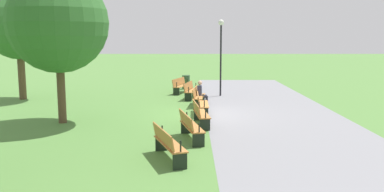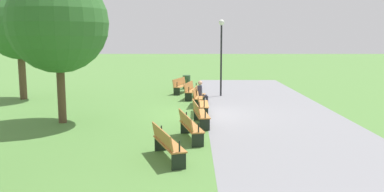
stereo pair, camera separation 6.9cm
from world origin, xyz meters
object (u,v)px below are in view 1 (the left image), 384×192
(bench_3, at_px, (202,103))
(bench_6, at_px, (168,143))
(trash_bin, at_px, (186,82))
(bench_1, at_px, (191,90))
(bench_0, at_px, (181,85))
(bench_2, at_px, (198,96))
(tree_0, at_px, (58,23))
(bench_5, at_px, (190,126))
(person_seated, at_px, (201,92))
(bench_4, at_px, (200,113))
(lamp_post, at_px, (221,44))
(tree_1, at_px, (19,27))

(bench_3, xyz_separation_m, bench_6, (6.53, -1.09, 0.00))
(trash_bin, bearing_deg, bench_1, 4.37)
(bench_0, height_order, bench_2, same)
(bench_0, relative_size, tree_0, 0.34)
(bench_5, bearing_deg, bench_6, -28.46)
(bench_2, distance_m, person_seated, 0.33)
(bench_2, xyz_separation_m, bench_4, (4.42, 0.00, 0.00))
(bench_3, bearing_deg, bench_0, -170.54)
(bench_5, distance_m, lamp_post, 10.28)
(bench_3, distance_m, tree_1, 10.95)
(bench_2, bearing_deg, bench_6, 0.04)
(bench_1, bearing_deg, bench_5, 12.70)
(bench_4, bearing_deg, tree_1, -130.60)
(bench_3, relative_size, person_seated, 1.62)
(bench_4, xyz_separation_m, lamp_post, (-7.65, 1.33, 2.48))
(bench_1, relative_size, tree_1, 0.35)
(bench_1, bearing_deg, bench_4, 15.85)
(bench_4, xyz_separation_m, tree_1, (-6.41, -9.41, 3.39))
(bench_5, relative_size, bench_6, 1.00)
(bench_4, distance_m, lamp_post, 8.15)
(bench_1, bearing_deg, person_seated, 27.99)
(bench_1, distance_m, bench_4, 6.62)
(tree_0, distance_m, trash_bin, 11.83)
(bench_2, bearing_deg, person_seated, 149.62)
(lamp_post, relative_size, trash_bin, 4.91)
(bench_3, bearing_deg, bench_5, -6.30)
(bench_1, bearing_deg, trash_bin, -162.93)
(bench_4, height_order, person_seated, person_seated)
(lamp_post, height_order, trash_bin, lamp_post)
(bench_0, bearing_deg, bench_6, 19.04)
(bench_6, xyz_separation_m, person_seated, (-8.97, 1.14, 0.16))
(bench_3, xyz_separation_m, bench_5, (4.40, -0.49, 0.00))
(bench_1, height_order, bench_3, same)
(tree_0, xyz_separation_m, trash_bin, (-10.30, 4.70, -3.42))
(tree_1, height_order, lamp_post, tree_1)
(bench_0, distance_m, bench_3, 6.62)
(tree_0, height_order, lamp_post, tree_0)
(bench_2, xyz_separation_m, lamp_post, (-3.23, 1.33, 2.48))
(bench_3, xyz_separation_m, bench_4, (2.21, -0.12, 0.00))
(bench_6, bearing_deg, lamp_post, 150.11)
(bench_4, distance_m, tree_1, 11.88)
(lamp_post, distance_m, trash_bin, 4.48)
(bench_6, bearing_deg, tree_1, -160.82)
(bench_3, bearing_deg, tree_1, -113.76)
(bench_6, height_order, person_seated, person_seated)
(bench_5, distance_m, bench_6, 2.21)
(tree_0, relative_size, lamp_post, 1.35)
(tree_0, relative_size, tree_1, 1.02)
(tree_0, distance_m, tree_1, 7.18)
(person_seated, bearing_deg, bench_4, 4.24)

